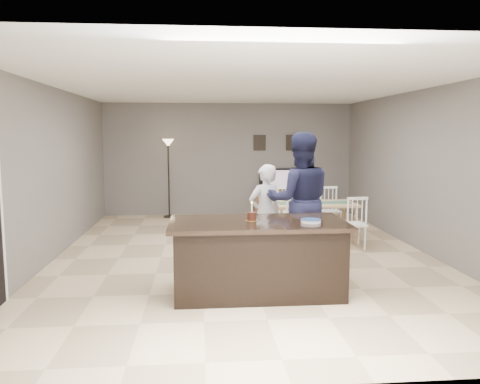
{
  "coord_description": "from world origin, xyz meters",
  "views": [
    {
      "loc": [
        -0.69,
        -7.37,
        1.95
      ],
      "look_at": [
        -0.09,
        -0.3,
        1.08
      ],
      "focal_mm": 35.0,
      "sensor_mm": 36.0,
      "label": 1
    }
  ],
  "objects": [
    {
      "name": "floor",
      "position": [
        0.0,
        0.0,
        0.0
      ],
      "size": [
        8.0,
        8.0,
        0.0
      ],
      "primitive_type": "plane",
      "color": "#D4B588",
      "rests_on": "ground"
    },
    {
      "name": "room_shell",
      "position": [
        0.0,
        0.0,
        1.68
      ],
      "size": [
        8.0,
        8.0,
        8.0
      ],
      "color": "slate",
      "rests_on": "floor"
    },
    {
      "name": "kitchen_island",
      "position": [
        0.0,
        -1.8,
        0.45
      ],
      "size": [
        2.15,
        1.1,
        0.9
      ],
      "color": "black",
      "rests_on": "floor"
    },
    {
      "name": "tv_console",
      "position": [
        1.2,
        3.77,
        0.3
      ],
      "size": [
        1.2,
        0.4,
        0.6
      ],
      "primitive_type": "cube",
      "color": "brown",
      "rests_on": "floor"
    },
    {
      "name": "television",
      "position": [
        1.2,
        3.84,
        0.86
      ],
      "size": [
        0.91,
        0.12,
        0.53
      ],
      "primitive_type": "imported",
      "rotation": [
        0.0,
        0.0,
        3.14
      ],
      "color": "black",
      "rests_on": "tv_console"
    },
    {
      "name": "tv_screen_glow",
      "position": [
        1.2,
        3.76,
        0.87
      ],
      "size": [
        0.78,
        0.0,
        0.78
      ],
      "primitive_type": "plane",
      "rotation": [
        1.57,
        0.0,
        3.14
      ],
      "color": "#CA4E16",
      "rests_on": "tv_console"
    },
    {
      "name": "picture_frames",
      "position": [
        1.15,
        3.98,
        1.75
      ],
      "size": [
        1.1,
        0.02,
        0.38
      ],
      "color": "black",
      "rests_on": "room_shell"
    },
    {
      "name": "woman",
      "position": [
        0.28,
        -0.45,
        0.75
      ],
      "size": [
        0.64,
        0.54,
        1.51
      ],
      "primitive_type": "imported",
      "rotation": [
        0.0,
        0.0,
        3.51
      ],
      "color": "silver",
      "rests_on": "floor"
    },
    {
      "name": "man",
      "position": [
        0.75,
        -0.72,
        0.99
      ],
      "size": [
        1.01,
        0.81,
        1.99
      ],
      "primitive_type": "imported",
      "rotation": [
        0.0,
        0.0,
        3.08
      ],
      "color": "#161831",
      "rests_on": "floor"
    },
    {
      "name": "birthday_cake",
      "position": [
        -0.07,
        -1.75,
        0.96
      ],
      "size": [
        0.15,
        0.15,
        0.24
      ],
      "color": "gold",
      "rests_on": "kitchen_island"
    },
    {
      "name": "plate_stack",
      "position": [
        0.63,
        -1.94,
        0.92
      ],
      "size": [
        0.25,
        0.25,
        0.04
      ],
      "color": "white",
      "rests_on": "kitchen_island"
    },
    {
      "name": "dining_table",
      "position": [
        1.38,
        0.96,
        0.58
      ],
      "size": [
        1.52,
        1.72,
        0.91
      ],
      "rotation": [
        0.0,
        0.0,
        0.02
      ],
      "color": "tan",
      "rests_on": "floor"
    },
    {
      "name": "floor_lamp",
      "position": [
        -1.44,
        3.67,
        1.43
      ],
      "size": [
        0.28,
        0.28,
        1.85
      ],
      "color": "black",
      "rests_on": "floor"
    }
  ]
}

